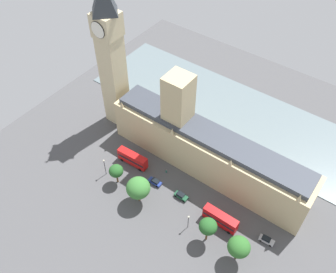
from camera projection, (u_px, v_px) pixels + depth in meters
ground_plane at (203, 171)px, 118.49m from camera, size 136.56×136.56×0.00m
river_thames at (247, 119)px, 134.55m from camera, size 33.84×122.90×0.25m
parliament_building at (205, 147)px, 113.72m from camera, size 12.28×66.56×31.33m
clock_tower at (111, 55)px, 115.28m from camera, size 7.56×7.56×53.27m
double_decker_bus_midblock at (133, 158)px, 118.68m from camera, size 3.10×10.62×4.75m
car_blue_far_end at (155, 182)px, 114.53m from camera, size 1.98×4.45×1.74m
car_dark_green_corner at (181, 196)px, 111.01m from camera, size 2.00×4.35×1.74m
double_decker_bus_near_tower at (220, 219)px, 103.66m from camera, size 2.69×10.51×4.75m
car_silver_kerbside at (266, 240)px, 101.15m from camera, size 2.12×4.39×1.74m
pedestrian_under_trees at (166, 171)px, 117.59m from camera, size 0.56×0.64×1.51m
plane_tree_leading at (116, 171)px, 111.61m from camera, size 4.46×4.46×7.45m
plane_tree_by_river_gate at (239, 247)px, 93.75m from camera, size 6.00×6.00×9.07m
plane_tree_trailing at (138, 188)px, 106.23m from camera, size 7.10×7.10×9.47m
plane_tree_opposite_hall at (208, 227)px, 97.20m from camera, size 4.99×4.99×9.13m
street_lamp_slot_10 at (188, 220)px, 101.79m from camera, size 0.56×0.56×5.85m
street_lamp_slot_11 at (104, 164)px, 114.19m from camera, size 0.56×0.56×7.01m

